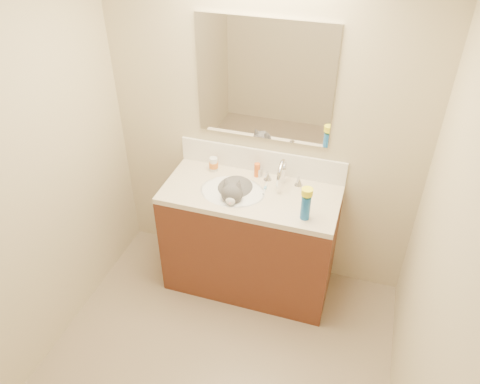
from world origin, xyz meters
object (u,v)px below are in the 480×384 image
Objects in this scene: cat at (235,193)px; silver_jar at (259,172)px; vanity_cabinet at (250,241)px; amber_bottle at (257,170)px; basin at (233,199)px; faucet at (282,175)px; spray_can at (306,208)px; pill_bottle at (214,164)px.

cat is 0.25m from silver_jar.
vanity_cabinet is 0.52m from silver_jar.
cat is at bearing -117.70° from silver_jar.
basin is at bearing -115.40° from amber_bottle.
cat is 6.61× the size of silver_jar.
faucet reaches higher than amber_bottle.
basin is at bearing -119.78° from cat.
silver_jar is at bearing 89.64° from vanity_cabinet.
vanity_cabinet is 0.58m from faucet.
silver_jar is (0.11, 0.21, 0.06)m from cat.
faucet is 2.73× the size of amber_bottle.
cat reaches higher than vanity_cabinet.
spray_can reaches higher than cat.
amber_bottle reaches higher than basin.
vanity_cabinet is at bearing 14.04° from basin.
amber_bottle reaches higher than vanity_cabinet.
basin is at bearing 165.51° from spray_can.
vanity_cabinet is at bearing -86.43° from amber_bottle.
cat is (-0.29, -0.14, -0.12)m from faucet.
silver_jar is (0.33, 0.03, -0.02)m from pill_bottle.
basin is 4.34× the size of pill_bottle.
spray_can reaches higher than vanity_cabinet.
cat is at bearing 69.43° from basin.
silver_jar is at bearing 39.51° from amber_bottle.
basin is 1.61× the size of faucet.
cat is 0.30m from pill_bottle.
silver_jar is at bearing 137.03° from spray_can.
basin is 4.39× the size of amber_bottle.
vanity_cabinet is 2.67× the size of basin.
pill_bottle is at bearing 135.66° from basin.
vanity_cabinet is at bearing -142.71° from faucet.
faucet is 1.71× the size of spray_can.
silver_jar is 0.55m from spray_can.
pill_bottle is 0.33m from silver_jar.
cat reaches higher than basin.
faucet reaches higher than vanity_cabinet.
pill_bottle is (-0.21, 0.20, 0.12)m from basin.
silver_jar is (0.12, 0.24, 0.10)m from basin.
pill_bottle is (-0.33, 0.17, 0.50)m from vanity_cabinet.
spray_can is (0.41, -0.36, 0.03)m from amber_bottle.
cat is 0.24m from amber_bottle.
faucet is (0.30, 0.17, 0.16)m from basin.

